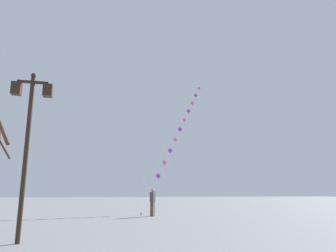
# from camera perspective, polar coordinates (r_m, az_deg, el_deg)

# --- Properties ---
(ground_plane) EXTENTS (160.00, 160.00, 0.00)m
(ground_plane) POSITION_cam_1_polar(r_m,az_deg,el_deg) (23.07, -10.08, -15.62)
(ground_plane) COLOR gray
(twin_lantern_lamp_post) EXTENTS (1.22, 0.28, 5.23)m
(twin_lantern_lamp_post) POSITION_cam_1_polar(r_m,az_deg,el_deg) (10.56, -24.32, 0.62)
(twin_lantern_lamp_post) COLOR black
(twin_lantern_lamp_post) RESTS_ON ground_plane
(kite_train) EXTENTS (7.25, 8.65, 12.31)m
(kite_train) POSITION_cam_1_polar(r_m,az_deg,el_deg) (26.68, 2.10, -0.92)
(kite_train) COLOR brown
(kite_train) RESTS_ON ground_plane
(kite_flyer) EXTENTS (0.46, 0.60, 1.71)m
(kite_flyer) POSITION_cam_1_polar(r_m,az_deg,el_deg) (19.96, -2.87, -13.75)
(kite_flyer) COLOR brown
(kite_flyer) RESTS_ON ground_plane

